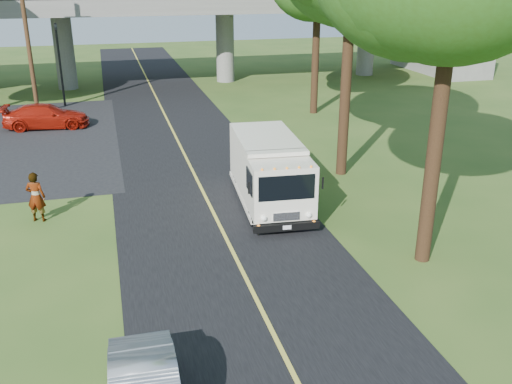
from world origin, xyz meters
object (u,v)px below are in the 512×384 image
object	(u,v)px
traffic_signal	(59,56)
red_sedan	(46,116)
pedestrian	(36,197)
step_van	(269,170)
utility_pole	(27,37)

from	to	relation	value
traffic_signal	red_sedan	size ratio (longest dim) A/B	1.13
red_sedan	pedestrian	world-z (taller)	pedestrian
step_van	red_sedan	xyz separation A→B (m)	(-8.90, 13.91, -0.69)
traffic_signal	pedestrian	world-z (taller)	traffic_signal
utility_pole	pedestrian	distance (m)	17.39
pedestrian	red_sedan	bearing A→B (deg)	-70.26
step_van	red_sedan	distance (m)	16.52
red_sedan	pedestrian	size ratio (longest dim) A/B	2.55
utility_pole	step_van	bearing A→B (deg)	-61.00
red_sedan	pedestrian	distance (m)	13.35
step_van	pedestrian	world-z (taller)	step_van
step_van	red_sedan	size ratio (longest dim) A/B	1.33
utility_pole	step_van	world-z (taller)	utility_pole
traffic_signal	pedestrian	bearing A→B (deg)	-90.20
step_van	red_sedan	bearing A→B (deg)	127.07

